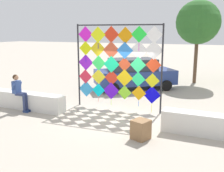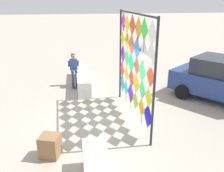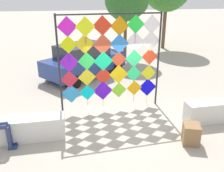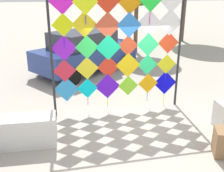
# 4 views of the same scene
# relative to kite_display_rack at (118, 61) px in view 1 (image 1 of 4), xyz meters

# --- Properties ---
(ground) EXTENTS (120.00, 120.00, 0.00)m
(ground) POSITION_rel_kite_display_rack_xyz_m (0.28, -1.08, -2.09)
(ground) COLOR #ADA393
(plaza_ledge_left) EXTENTS (3.83, 0.57, 0.73)m
(plaza_ledge_left) POSITION_rel_kite_display_rack_xyz_m (-3.71, -1.61, -1.73)
(plaza_ledge_left) COLOR silver
(plaza_ledge_left) RESTS_ON ground
(plaza_ledge_right) EXTENTS (3.83, 0.57, 0.73)m
(plaza_ledge_right) POSITION_rel_kite_display_rack_xyz_m (4.27, -1.61, -1.73)
(plaza_ledge_right) COLOR silver
(plaza_ledge_right) RESTS_ON ground
(kite_display_rack) EXTENTS (3.81, 0.27, 3.64)m
(kite_display_rack) POSITION_rel_kite_display_rack_xyz_m (0.00, 0.00, 0.00)
(kite_display_rack) COLOR #232328
(kite_display_rack) RESTS_ON ground
(seated_vendor) EXTENTS (0.72, 0.53, 1.57)m
(seated_vendor) POSITION_rel_kite_display_rack_xyz_m (-3.65, -2.01, -1.16)
(seated_vendor) COLOR navy
(seated_vendor) RESTS_ON ground
(parked_car) EXTENTS (4.82, 4.36, 1.78)m
(parked_car) POSITION_rel_kite_display_rack_xyz_m (-0.70, 4.18, -1.19)
(parked_car) COLOR navy
(parked_car) RESTS_ON ground
(cardboard_box_large) EXTENTS (0.62, 0.63, 0.62)m
(cardboard_box_large) POSITION_rel_kite_display_rack_xyz_m (1.92, -2.75, -1.78)
(cardboard_box_large) COLOR olive
(cardboard_box_large) RESTS_ON ground
(tree_palm_like) EXTENTS (2.76, 2.80, 5.28)m
(tree_palm_like) POSITION_rel_kite_display_rack_xyz_m (2.43, 7.48, 1.87)
(tree_palm_like) COLOR brown
(tree_palm_like) RESTS_ON ground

